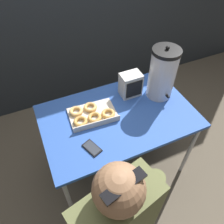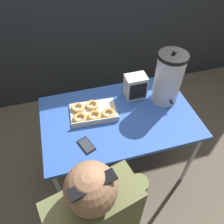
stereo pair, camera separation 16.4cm
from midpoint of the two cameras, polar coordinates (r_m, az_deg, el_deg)
The scene contains 6 objects.
ground_plane at distance 2.29m, azimuth 3.46°, elevation -13.37°, with size 12.00×12.00×0.00m, color brown.
folding_table at distance 1.74m, azimuth 4.45°, elevation -2.29°, with size 1.19×0.75×0.73m.
donut_box at distance 1.70m, azimuth -2.48°, elevation -0.23°, with size 0.38×0.27×0.05m.
coffee_urn at distance 1.77m, azimuth 17.09°, elevation 8.27°, with size 0.22×0.25×0.46m.
cell_phone at distance 1.52m, azimuth -3.63°, elevation -8.82°, with size 0.12×0.15×0.01m.
space_heater at distance 1.81m, azimuth 8.74°, elevation 6.44°, with size 0.17×0.13×0.20m.
Camera 2 is at (-0.36, -1.08, 1.99)m, focal length 35.00 mm.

